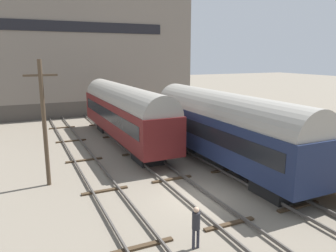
{
  "coord_description": "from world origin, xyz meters",
  "views": [
    {
      "loc": [
        -8.14,
        -14.0,
        7.45
      ],
      "look_at": [
        2.08,
        8.04,
        2.2
      ],
      "focal_mm": 35.0,
      "sensor_mm": 36.0,
      "label": 1
    }
  ],
  "objects_px": {
    "train_car_maroon": "(124,111)",
    "person_worker": "(196,224)",
    "utility_pole": "(44,122)",
    "train_car_navy": "(225,126)"
  },
  "relations": [
    {
      "from": "train_car_maroon",
      "to": "utility_pole",
      "type": "relative_size",
      "value": 2.35
    },
    {
      "from": "train_car_navy",
      "to": "utility_pole",
      "type": "relative_size",
      "value": 2.12
    },
    {
      "from": "train_car_maroon",
      "to": "train_car_navy",
      "type": "relative_size",
      "value": 1.11
    },
    {
      "from": "train_car_maroon",
      "to": "person_worker",
      "type": "relative_size",
      "value": 9.7
    },
    {
      "from": "train_car_maroon",
      "to": "utility_pole",
      "type": "distance_m",
      "value": 9.93
    },
    {
      "from": "person_worker",
      "to": "utility_pole",
      "type": "distance_m",
      "value": 10.73
    },
    {
      "from": "person_worker",
      "to": "train_car_maroon",
      "type": "bearing_deg",
      "value": 82.1
    },
    {
      "from": "train_car_maroon",
      "to": "utility_pole",
      "type": "xyz_separation_m",
      "value": [
        -6.88,
        -7.1,
        0.93
      ]
    },
    {
      "from": "train_car_maroon",
      "to": "train_car_navy",
      "type": "height_order",
      "value": "train_car_navy"
    },
    {
      "from": "train_car_navy",
      "to": "person_worker",
      "type": "height_order",
      "value": "train_car_navy"
    }
  ]
}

